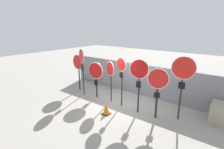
% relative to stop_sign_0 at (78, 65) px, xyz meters
% --- Properties ---
extents(ground_plane, '(40.00, 40.00, 0.00)m').
position_rel_stop_sign_0_xyz_m(ground_plane, '(3.03, -0.06, -1.59)').
color(ground_plane, gray).
extents(fence_back, '(9.24, 0.12, 1.80)m').
position_rel_stop_sign_0_xyz_m(fence_back, '(3.03, 1.65, -0.69)').
color(fence_back, slate).
rests_on(fence_back, ground).
extents(stop_sign_0, '(0.90, 0.16, 2.22)m').
position_rel_stop_sign_0_xyz_m(stop_sign_0, '(0.00, 0.00, 0.00)').
color(stop_sign_0, black).
rests_on(stop_sign_0, ground).
extents(stop_sign_1, '(0.74, 0.37, 2.66)m').
position_rel_stop_sign_0_xyz_m(stop_sign_1, '(0.80, -0.40, 0.40)').
color(stop_sign_1, black).
rests_on(stop_sign_1, ground).
extents(stop_sign_2, '(0.92, 0.19, 2.00)m').
position_rel_stop_sign_0_xyz_m(stop_sign_2, '(1.63, -0.19, -0.21)').
color(stop_sign_2, black).
rests_on(stop_sign_2, ground).
extents(stop_sign_3, '(0.69, 0.31, 2.15)m').
position_rel_stop_sign_0_xyz_m(stop_sign_3, '(2.59, -0.12, 0.01)').
color(stop_sign_3, black).
rests_on(stop_sign_3, ground).
extents(stop_sign_4, '(0.65, 0.21, 2.45)m').
position_rel_stop_sign_0_xyz_m(stop_sign_4, '(3.36, -0.25, 0.24)').
color(stop_sign_4, black).
rests_on(stop_sign_4, ground).
extents(stop_sign_5, '(0.86, 0.21, 2.51)m').
position_rel_stop_sign_0_xyz_m(stop_sign_5, '(4.37, -0.36, 0.23)').
color(stop_sign_5, black).
rests_on(stop_sign_5, ground).
extents(stop_sign_6, '(0.83, 0.33, 2.23)m').
position_rel_stop_sign_0_xyz_m(stop_sign_6, '(5.23, -0.32, -0.06)').
color(stop_sign_6, black).
rests_on(stop_sign_6, ground).
extents(stop_sign_7, '(0.92, 0.27, 2.74)m').
position_rel_stop_sign_0_xyz_m(stop_sign_7, '(6.05, 0.14, 0.44)').
color(stop_sign_7, black).
rests_on(stop_sign_7, ground).
extents(traffic_cone_0, '(0.36, 0.36, 0.49)m').
position_rel_stop_sign_0_xyz_m(traffic_cone_0, '(3.32, -1.35, -1.35)').
color(traffic_cone_0, black).
rests_on(traffic_cone_0, ground).
extents(storage_crate, '(0.75, 0.82, 0.83)m').
position_rel_stop_sign_0_xyz_m(storage_crate, '(7.48, 0.95, -1.18)').
color(storage_crate, '#9E937A').
rests_on(storage_crate, ground).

